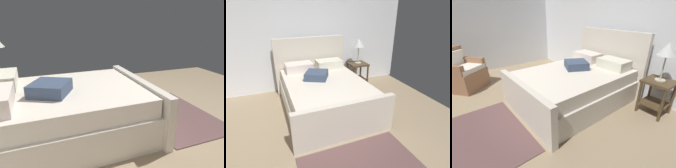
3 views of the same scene
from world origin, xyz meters
TOP-DOWN VIEW (x-y plane):
  - wall_back at (0.00, 2.79)m, footprint 5.41×0.12m
  - bed at (0.28, 1.58)m, footprint 1.68×2.19m
  - nightstand_right at (1.41, 2.36)m, footprint 0.44×0.44m
  - table_lamp_right at (1.41, 2.36)m, footprint 0.29×0.29m

SIDE VIEW (x-z plane):
  - bed at x=0.28m, z-range -0.29..1.00m
  - nightstand_right at x=1.41m, z-range 0.10..0.70m
  - table_lamp_right at x=1.41m, z-range 0.79..1.40m
  - wall_back at x=0.00m, z-range 0.00..2.89m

